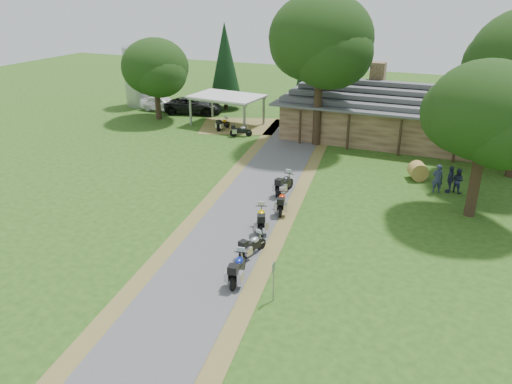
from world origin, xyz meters
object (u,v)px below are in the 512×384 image
at_px(motorcycle_row_e, 285,183).
at_px(motorcycle_row_c, 261,218).
at_px(hay_bale, 418,171).
at_px(carport, 227,110).
at_px(car_white_sedan, 162,101).
at_px(motorcycle_carport_b, 241,130).
at_px(motorcycle_row_a, 238,267).
at_px(motorcycle_carport_a, 223,123).
at_px(car_dark_suv, 193,101).
at_px(lodge, 409,112).
at_px(silo, 140,74).
at_px(motorcycle_row_b, 252,244).
at_px(motorcycle_row_d, 282,201).

bearing_deg(motorcycle_row_e, motorcycle_row_c, -168.36).
distance_m(motorcycle_row_e, hay_bale, 9.50).
bearing_deg(carport, motorcycle_row_c, -53.63).
bearing_deg(car_white_sedan, motorcycle_carport_b, -114.09).
bearing_deg(motorcycle_row_a, motorcycle_carport_a, 18.15).
xyz_separation_m(carport, car_dark_suv, (-5.22, 2.82, -0.17)).
xyz_separation_m(lodge, motorcycle_row_c, (-4.99, -20.23, -1.76)).
bearing_deg(motorcycle_row_e, motorcycle_carport_b, 42.08).
relative_size(lodge, car_dark_suv, 3.37).
bearing_deg(silo, hay_bale, -21.01).
distance_m(motorcycle_row_b, motorcycle_row_d, 5.32).
bearing_deg(lodge, motorcycle_carport_a, -169.11).
xyz_separation_m(car_white_sedan, motorcycle_row_b, (20.54, -23.99, -0.42)).
relative_size(carport, motorcycle_row_d, 3.39).
bearing_deg(car_white_sedan, car_dark_suv, -82.51).
relative_size(motorcycle_row_c, motorcycle_carport_a, 1.17).
height_order(car_white_sedan, motorcycle_carport_b, car_white_sedan).
relative_size(motorcycle_row_c, motorcycle_row_e, 0.98).
xyz_separation_m(car_white_sedan, motorcycle_carport_b, (11.50, -5.45, -0.42)).
xyz_separation_m(car_dark_suv, motorcycle_carport_b, (8.00, -5.83, -0.63)).
xyz_separation_m(silo, car_dark_suv, (7.08, -1.10, -2.13)).
bearing_deg(silo, motorcycle_row_e, -37.40).
bearing_deg(silo, motorcycle_carport_a, -23.73).
height_order(motorcycle_carport_a, hay_bale, hay_bale).
distance_m(motorcycle_row_a, motorcycle_row_b, 2.35).
xyz_separation_m(motorcycle_row_c, motorcycle_carport_a, (-10.80, 17.19, -0.10)).
height_order(lodge, silo, silo).
height_order(motorcycle_row_c, motorcycle_row_d, motorcycle_row_c).
height_order(car_white_sedan, motorcycle_carport_a, car_white_sedan).
height_order(motorcycle_row_c, motorcycle_carport_b, motorcycle_row_c).
bearing_deg(motorcycle_row_b, motorcycle_carport_b, 42.58).
distance_m(carport, motorcycle_row_d, 19.86).
xyz_separation_m(silo, motorcycle_row_a, (24.41, -27.80, -2.67)).
relative_size(lodge, motorcycle_carport_a, 12.46).
xyz_separation_m(carport, motorcycle_row_d, (11.38, -16.25, -0.74)).
bearing_deg(motorcycle_row_d, carport, 19.76).
bearing_deg(hay_bale, motorcycle_row_a, -110.37).
distance_m(car_white_sedan, motorcycle_row_c, 29.13).
height_order(motorcycle_row_a, motorcycle_row_e, motorcycle_row_e).
distance_m(motorcycle_row_c, motorcycle_row_e, 5.28).
relative_size(car_white_sedan, motorcycle_row_a, 3.05).
xyz_separation_m(motorcycle_row_e, motorcycle_carport_b, (-7.83, 10.58, -0.12)).
height_order(car_dark_suv, motorcycle_row_c, car_dark_suv).
height_order(car_white_sedan, motorcycle_row_c, car_white_sedan).
height_order(silo, hay_bale, silo).
distance_m(lodge, motorcycle_row_c, 20.91).
bearing_deg(carport, lodge, 10.60).
bearing_deg(motorcycle_row_e, car_dark_suv, 49.53).
bearing_deg(motorcycle_carport_a, motorcycle_row_d, -134.57).
height_order(carport, motorcycle_row_b, carport).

